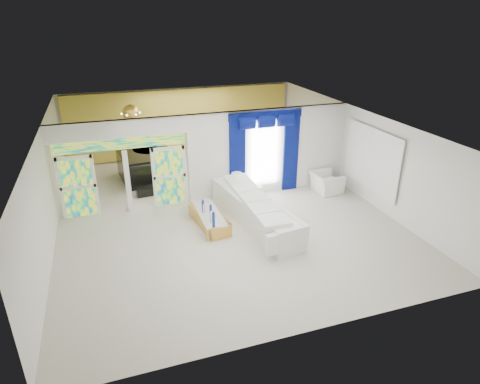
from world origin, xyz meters
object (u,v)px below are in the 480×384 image
object	(u,v)px
white_sofa	(254,212)
console_table	(245,193)
armchair	(326,182)
coffee_table	(209,219)
grand_piano	(142,167)

from	to	relation	value
white_sofa	console_table	world-z (taller)	white_sofa
white_sofa	console_table	size ratio (longest dim) A/B	3.64
console_table	armchair	world-z (taller)	armchair
coffee_table	grand_piano	xyz separation A→B (m)	(-1.48, 4.51, 0.30)
console_table	grand_piano	xyz separation A→B (m)	(-3.18, 2.93, 0.32)
armchair	console_table	bearing A→B (deg)	81.36
white_sofa	grand_piano	bearing A→B (deg)	111.86
coffee_table	console_table	world-z (taller)	coffee_table
console_table	coffee_table	bearing A→B (deg)	-137.25
white_sofa	armchair	xyz separation A→B (m)	(3.32, 1.49, -0.06)
grand_piano	white_sofa	bearing A→B (deg)	-65.90
white_sofa	console_table	bearing A→B (deg)	70.75
coffee_table	console_table	size ratio (longest dim) A/B	1.63
white_sofa	coffee_table	world-z (taller)	white_sofa
white_sofa	console_table	xyz separation A→B (m)	(0.35, 1.87, -0.21)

